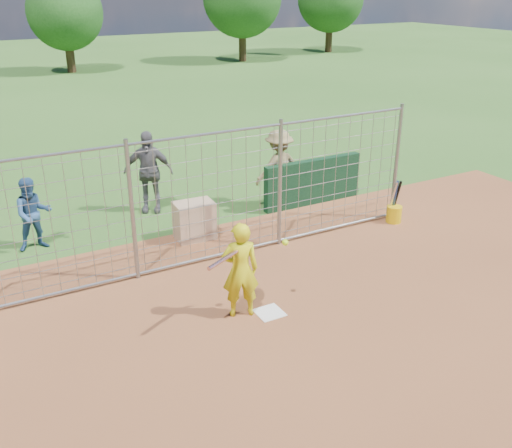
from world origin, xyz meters
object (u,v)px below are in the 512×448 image
equipment_bin (195,221)px  bystander_c (279,168)px  bystander_a (33,214)px  bucket_with_bats (394,212)px  batter (240,270)px  bystander_b (148,172)px

equipment_bin → bystander_c: bearing=21.7°
bystander_a → bucket_with_bats: bearing=-17.7°
equipment_bin → bucket_with_bats: 4.45m
equipment_bin → bucket_with_bats: bucket_with_bats is taller
batter → equipment_bin: batter is taller
bystander_c → batter: bearing=49.6°
equipment_bin → bystander_a: bearing=163.5°
bystander_c → equipment_bin: size_ratio=2.30×
bystander_b → equipment_bin: bearing=-54.0°
bystander_a → bystander_b: (2.68, 0.85, 0.21)m
batter → bystander_b: size_ratio=0.84×
bystander_c → equipment_bin: bystander_c is taller
bystander_b → batter: bearing=-65.2°
bystander_a → bystander_c: 5.52m
bystander_a → bucket_with_bats: 7.63m
bystander_a → bystander_c: bearing=-1.7°
bystander_a → equipment_bin: bearing=-19.2°
bystander_c → bucket_with_bats: 2.85m
bystander_c → equipment_bin: (-2.54, -0.84, -0.52)m
batter → equipment_bin: 3.17m
bystander_a → bystander_b: bystander_b is taller
batter → bystander_b: (0.23, 5.03, 0.15)m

